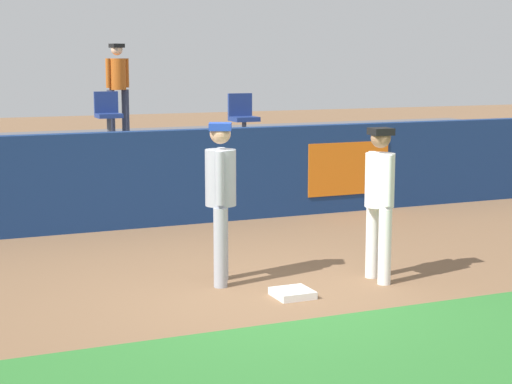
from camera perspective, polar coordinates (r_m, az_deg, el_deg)
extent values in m
plane|color=brown|center=(9.23, 0.53, -6.97)|extent=(60.00, 60.00, 0.00)
cube|color=#2D722D|center=(7.24, 8.22, -11.60)|extent=(18.00, 2.80, 0.01)
cube|color=white|center=(9.16, 2.48, -6.84)|extent=(0.40, 0.40, 0.08)
cylinder|color=white|center=(9.95, 7.84, -3.30)|extent=(0.15, 0.15, 0.87)
cylinder|color=white|center=(9.68, 8.68, -3.67)|extent=(0.15, 0.15, 0.87)
cylinder|color=white|center=(9.68, 8.36, 0.80)|extent=(0.36, 0.36, 0.61)
sphere|color=#8C6647|center=(9.63, 8.42, 3.63)|extent=(0.23, 0.23, 0.23)
cube|color=black|center=(9.62, 8.43, 4.06)|extent=(0.26, 0.26, 0.08)
cylinder|color=white|center=(9.86, 7.82, 1.08)|extent=(0.09, 0.09, 0.57)
cylinder|color=white|center=(9.50, 8.92, 0.75)|extent=(0.09, 0.09, 0.57)
ellipsoid|color=brown|center=(9.94, 8.30, -0.31)|extent=(0.13, 0.21, 0.28)
cylinder|color=#9EA3AD|center=(9.77, -2.34, -3.35)|extent=(0.15, 0.15, 0.90)
cylinder|color=#9EA3AD|center=(9.45, -2.42, -3.78)|extent=(0.15, 0.15, 0.90)
cylinder|color=#9EA3AD|center=(9.47, -2.41, 0.98)|extent=(0.46, 0.46, 0.64)
sphere|color=tan|center=(9.42, -2.43, 3.97)|extent=(0.24, 0.24, 0.24)
cube|color=#193899|center=(9.41, -2.43, 4.44)|extent=(0.32, 0.32, 0.08)
cylinder|color=#9EA3AD|center=(9.68, -2.36, 1.27)|extent=(0.09, 0.09, 0.59)
cylinder|color=#9EA3AD|center=(9.26, -2.46, 0.92)|extent=(0.09, 0.09, 0.59)
cube|color=navy|center=(12.95, -6.96, 0.90)|extent=(18.00, 0.24, 1.46)
cube|color=orange|center=(14.13, 6.27, 1.58)|extent=(1.50, 0.02, 0.88)
cube|color=#59595E|center=(15.44, -9.63, 1.45)|extent=(18.00, 4.80, 1.10)
cylinder|color=#4C4C51|center=(15.96, -9.89, 4.39)|extent=(0.08, 0.08, 0.40)
cube|color=navy|center=(15.95, -9.91, 5.10)|extent=(0.45, 0.44, 0.08)
cube|color=navy|center=(16.12, -10.09, 5.99)|extent=(0.45, 0.06, 0.40)
cylinder|color=#4C4C51|center=(14.85, -0.81, 4.18)|extent=(0.08, 0.08, 0.40)
cube|color=navy|center=(14.84, -0.81, 4.95)|extent=(0.44, 0.44, 0.08)
cube|color=navy|center=(15.00, -1.09, 5.92)|extent=(0.44, 0.06, 0.40)
cylinder|color=#33384C|center=(16.77, -8.80, 5.40)|extent=(0.14, 0.14, 0.85)
cylinder|color=#33384C|center=(16.63, -9.75, 5.35)|extent=(0.14, 0.14, 0.85)
cylinder|color=#BF5919|center=(16.67, -9.34, 7.86)|extent=(0.39, 0.39, 0.60)
sphere|color=beige|center=(16.67, -9.38, 9.47)|extent=(0.22, 0.22, 0.22)
cube|color=black|center=(16.67, -9.39, 9.72)|extent=(0.28, 0.28, 0.08)
cylinder|color=#BF5919|center=(16.76, -8.72, 7.95)|extent=(0.09, 0.09, 0.56)
cylinder|color=#BF5919|center=(16.58, -9.96, 7.91)|extent=(0.09, 0.09, 0.56)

